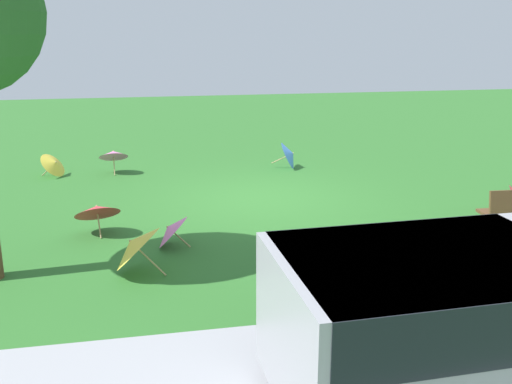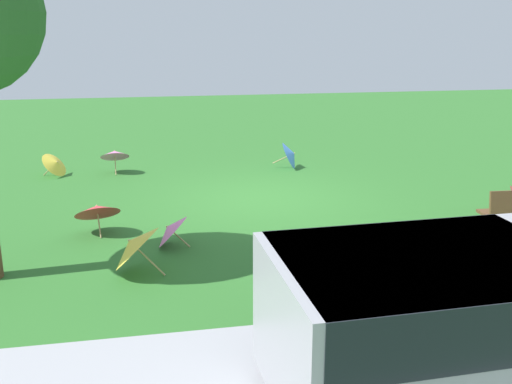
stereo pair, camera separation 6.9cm
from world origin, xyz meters
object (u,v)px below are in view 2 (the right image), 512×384
object	(u,v)px
parasol_pink_0	(170,229)
parasol_pink_1	(115,154)
parasol_blue_0	(291,155)
parasol_yellow_1	(133,245)
parasol_red_1	(97,210)
van_dark	(498,312)
parasol_yellow_0	(56,163)

from	to	relation	value
parasol_pink_0	parasol_pink_1	world-z (taller)	parasol_pink_1
parasol_blue_0	parasol_yellow_1	size ratio (longest dim) A/B	0.80
parasol_yellow_1	parasol_red_1	world-z (taller)	parasol_yellow_1
parasol_blue_0	parasol_yellow_1	world-z (taller)	parasol_yellow_1
parasol_pink_1	parasol_red_1	bearing A→B (deg)	88.38
parasol_pink_0	parasol_blue_0	world-z (taller)	parasol_blue_0
parasol_pink_1	parasol_yellow_1	xyz separation A→B (m)	(-0.50, 6.45, -0.02)
parasol_blue_0	parasol_yellow_1	bearing A→B (deg)	57.42
van_dark	parasol_pink_0	world-z (taller)	van_dark
parasol_yellow_0	parasol_pink_0	size ratio (longest dim) A/B	1.05
parasol_pink_0	parasol_yellow_0	bearing A→B (deg)	-65.14
parasol_pink_0	parasol_yellow_1	distance (m)	1.18
van_dark	parasol_yellow_0	world-z (taller)	van_dark
parasol_yellow_1	parasol_blue_0	bearing A→B (deg)	-122.58
van_dark	parasol_pink_1	world-z (taller)	van_dark
parasol_yellow_0	parasol_yellow_1	bearing A→B (deg)	106.63
parasol_yellow_0	parasol_blue_0	size ratio (longest dim) A/B	1.01
van_dark	parasol_pink_1	xyz separation A→B (m)	(3.90, -10.12, -0.43)
parasol_blue_0	parasol_yellow_0	bearing A→B (deg)	-2.41
van_dark	parasol_yellow_0	size ratio (longest dim) A/B	5.53
parasol_yellow_0	parasol_yellow_1	distance (m)	6.63
parasol_yellow_1	parasol_red_1	size ratio (longest dim) A/B	1.15
parasol_pink_1	parasol_yellow_0	bearing A→B (deg)	3.96
parasol_pink_1	parasol_blue_0	xyz separation A→B (m)	(-4.41, 0.34, -0.12)
van_dark	parasol_blue_0	size ratio (longest dim) A/B	5.60
parasol_red_1	parasol_yellow_1	bearing A→B (deg)	108.25
parasol_pink_0	parasol_pink_1	size ratio (longest dim) A/B	1.09
parasol_pink_1	parasol_blue_0	distance (m)	4.42
parasol_yellow_0	parasol_yellow_1	xyz separation A→B (m)	(-1.90, 6.36, 0.13)
van_dark	parasol_blue_0	world-z (taller)	van_dark
parasol_pink_0	van_dark	bearing A→B (deg)	121.02
parasol_pink_0	parasol_yellow_1	world-z (taller)	parasol_yellow_1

